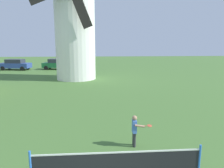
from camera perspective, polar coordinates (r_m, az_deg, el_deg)
windmill at (r=23.14m, az=-10.12°, el=16.89°), size 7.91×4.88×13.04m
tennis_net at (r=5.99m, az=1.50°, el=-20.54°), size 4.61×0.06×1.10m
player_far at (r=8.01m, az=6.28°, el=-12.08°), size 0.71×0.48×1.21m
parked_car_blue at (r=33.78m, az=-24.83°, el=4.88°), size 4.50×2.40×1.56m
parked_car_green at (r=32.39m, az=-14.73°, el=5.31°), size 4.29×2.26×1.56m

